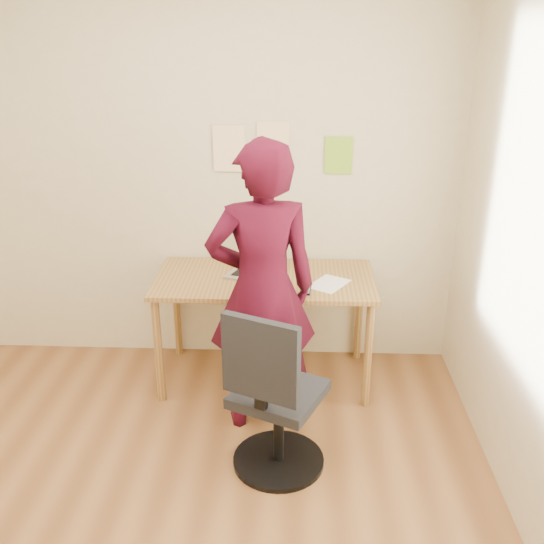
{
  "coord_description": "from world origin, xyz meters",
  "views": [
    {
      "loc": [
        0.68,
        -2.21,
        2.21
      ],
      "look_at": [
        0.54,
        0.95,
        0.95
      ],
      "focal_mm": 40.0,
      "sensor_mm": 36.0,
      "label": 1
    }
  ],
  "objects_px": {
    "phone": "(305,290)",
    "office_chair": "(273,405)",
    "laptop": "(257,266)",
    "person": "(262,290)",
    "desk": "(265,290)"
  },
  "relations": [
    {
      "from": "phone",
      "to": "desk",
      "type": "bearing_deg",
      "value": 146.53
    },
    {
      "from": "desk",
      "to": "laptop",
      "type": "relative_size",
      "value": 3.42
    },
    {
      "from": "laptop",
      "to": "person",
      "type": "height_order",
      "value": "person"
    },
    {
      "from": "laptop",
      "to": "office_chair",
      "type": "height_order",
      "value": "laptop"
    },
    {
      "from": "office_chair",
      "to": "laptop",
      "type": "bearing_deg",
      "value": 122.8
    },
    {
      "from": "office_chair",
      "to": "phone",
      "type": "bearing_deg",
      "value": 101.54
    },
    {
      "from": "laptop",
      "to": "person",
      "type": "relative_size",
      "value": 0.24
    },
    {
      "from": "phone",
      "to": "office_chair",
      "type": "distance_m",
      "value": 0.81
    },
    {
      "from": "office_chair",
      "to": "person",
      "type": "xyz_separation_m",
      "value": [
        -0.08,
        0.46,
        0.45
      ]
    },
    {
      "from": "phone",
      "to": "office_chair",
      "type": "relative_size",
      "value": 0.14
    },
    {
      "from": "laptop",
      "to": "office_chair",
      "type": "relative_size",
      "value": 0.43
    },
    {
      "from": "laptop",
      "to": "phone",
      "type": "xyz_separation_m",
      "value": [
        0.31,
        -0.28,
        -0.05
      ]
    },
    {
      "from": "phone",
      "to": "person",
      "type": "height_order",
      "value": "person"
    },
    {
      "from": "laptop",
      "to": "office_chair",
      "type": "distance_m",
      "value": 1.08
    },
    {
      "from": "desk",
      "to": "person",
      "type": "bearing_deg",
      "value": -88.74
    }
  ]
}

